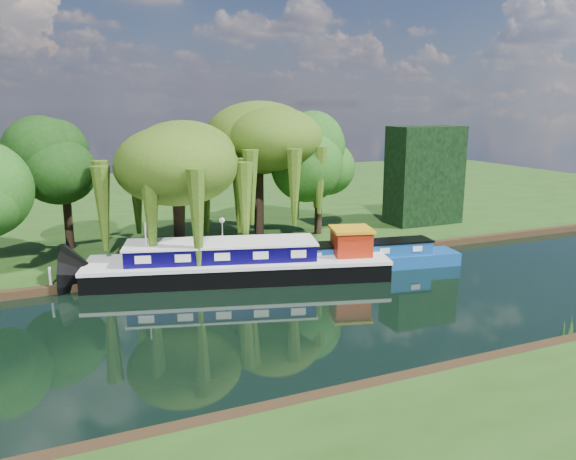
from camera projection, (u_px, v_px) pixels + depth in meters
name	position (u px, v px, depth m)	size (l,w,h in m)	color
ground	(276.00, 317.00, 27.41)	(120.00, 120.00, 0.00)	black
far_bank	(151.00, 203.00, 57.80)	(120.00, 52.00, 0.45)	#1E3B10
dutch_barge	(241.00, 263.00, 33.41)	(18.18, 8.59, 3.75)	black
narrowboat	(363.00, 258.00, 35.51)	(12.87, 4.13, 1.85)	navy
white_cruiser	(423.00, 257.00, 38.27)	(1.97, 2.28, 1.20)	silver
willow_left	(177.00, 166.00, 35.11)	(6.87, 6.87, 8.24)	black
willow_right	(258.00, 148.00, 40.66)	(7.45, 7.45, 9.08)	black
tree_far_mid	(64.00, 166.00, 37.59)	(5.02, 5.02, 8.22)	black
tree_far_right	(319.00, 162.00, 42.08)	(4.85, 4.85, 7.94)	black
conifer_hedge	(424.00, 175.00, 46.34)	(6.00, 3.00, 8.00)	black
lamppost	(222.00, 226.00, 36.48)	(0.36, 0.36, 2.56)	silver
mooring_posts	(217.00, 258.00, 34.53)	(19.16, 0.16, 1.00)	silver
reeds_near	(499.00, 343.00, 23.18)	(33.70, 1.50, 1.10)	#235115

